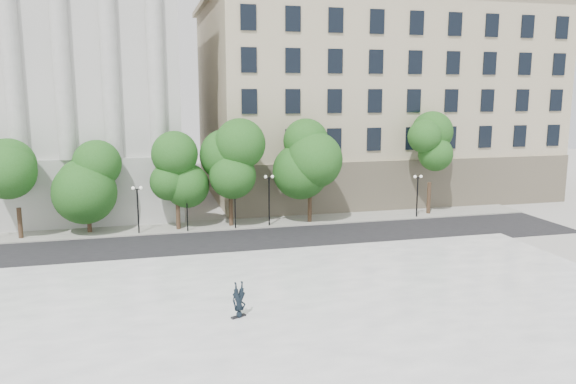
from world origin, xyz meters
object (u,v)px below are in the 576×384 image
object	(u,v)px
traffic_light_west	(186,188)
traffic_light_east	(235,186)
skateboard	(238,316)
person_lying	(239,312)

from	to	relation	value
traffic_light_west	traffic_light_east	world-z (taller)	traffic_light_west
traffic_light_east	skateboard	bearing A→B (deg)	-98.58
person_lying	skateboard	xyz separation A→B (m)	(-0.04, 0.02, -0.21)
person_lying	traffic_light_west	bearing A→B (deg)	87.47
traffic_light_east	traffic_light_west	bearing A→B (deg)	180.00
traffic_light_west	person_lying	size ratio (longest dim) A/B	2.33
traffic_light_west	person_lying	xyz separation A→B (m)	(1.06, -19.87, -3.05)
traffic_light_west	skateboard	size ratio (longest dim) A/B	5.30
traffic_light_west	person_lying	world-z (taller)	traffic_light_west
traffic_light_west	person_lying	distance (m)	20.14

